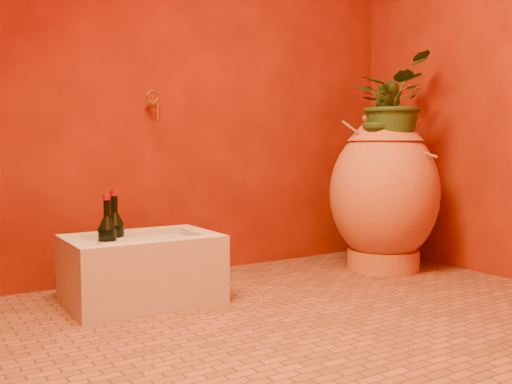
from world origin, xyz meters
TOP-DOWN VIEW (x-y plane):
  - floor at (0.00, 0.00)m, footprint 2.50×2.50m
  - wall_back at (0.00, 1.00)m, footprint 2.50×0.02m
  - wall_right at (1.25, 0.00)m, footprint 0.02×2.00m
  - amphora at (0.85, 0.47)m, footprint 0.81×0.81m
  - stone_basin at (-0.56, 0.55)m, footprint 0.66×0.45m
  - wine_bottle_a at (-0.73, 0.50)m, footprint 0.08×0.08m
  - wine_bottle_b at (-0.68, 0.55)m, footprint 0.08×0.08m
  - wine_bottle_c at (-0.68, 0.57)m, footprint 0.08×0.08m
  - wall_tap at (-0.34, 0.92)m, footprint 0.07×0.14m
  - plant_main at (0.86, 0.44)m, footprint 0.62×0.61m
  - plant_side at (0.77, 0.41)m, footprint 0.27×0.27m

SIDE VIEW (x-z plane):
  - floor at x=0.00m, z-range 0.00..0.00m
  - stone_basin at x=-0.56m, z-range -0.01..0.30m
  - wine_bottle_a at x=-0.73m, z-range 0.12..0.45m
  - wine_bottle_c at x=-0.68m, z-range 0.12..0.45m
  - wine_bottle_b at x=-0.68m, z-range 0.12..0.46m
  - amphora at x=0.85m, z-range 0.00..0.88m
  - plant_side at x=0.77m, z-range 0.66..1.04m
  - wall_tap at x=-0.34m, z-range 0.84..0.99m
  - plant_main at x=0.86m, z-range 0.69..1.21m
  - wall_back at x=0.00m, z-range 0.00..2.50m
  - wall_right at x=1.25m, z-range 0.00..2.50m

